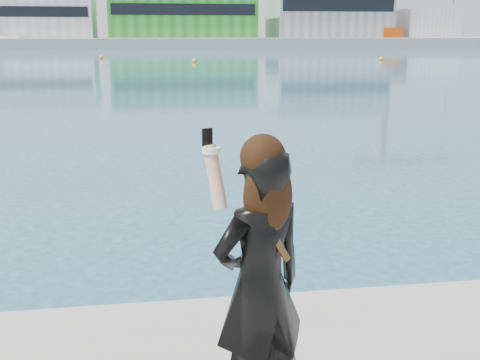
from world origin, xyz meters
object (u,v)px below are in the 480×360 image
at_px(buoy_far, 101,59).
at_px(buoy_extra, 381,60).
at_px(buoy_near, 194,63).
at_px(woman, 260,278).

distance_m(buoy_far, buoy_extra, 32.55).
height_order(buoy_near, woman, woman).
xyz_separation_m(buoy_far, woman, (5.56, -71.52, 1.65)).
distance_m(buoy_near, buoy_extra, 20.91).
bearing_deg(buoy_extra, buoy_far, 161.94).
bearing_deg(buoy_extra, woman, -112.45).
bearing_deg(buoy_near, woman, -94.36).
height_order(buoy_extra, woman, woman).
distance_m(buoy_near, buoy_far, 15.56).
height_order(buoy_far, buoy_extra, same).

